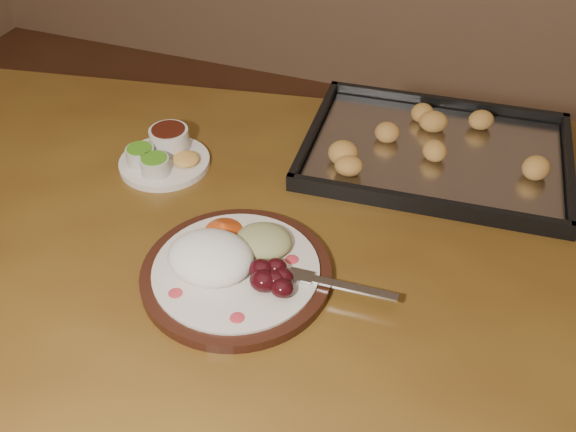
% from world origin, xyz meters
% --- Properties ---
extents(dining_table, '(1.63, 1.15, 0.75)m').
position_xyz_m(dining_table, '(0.24, 0.16, 0.65)').
color(dining_table, brown).
rests_on(dining_table, ground).
extents(dinner_plate, '(0.38, 0.29, 0.07)m').
position_xyz_m(dinner_plate, '(0.20, 0.05, 0.77)').
color(dinner_plate, black).
rests_on(dinner_plate, dining_table).
extents(condiment_saucer, '(0.17, 0.17, 0.06)m').
position_xyz_m(condiment_saucer, '(-0.04, 0.27, 0.77)').
color(condiment_saucer, white).
rests_on(condiment_saucer, dining_table).
extents(baking_tray, '(0.51, 0.39, 0.05)m').
position_xyz_m(baking_tray, '(0.43, 0.47, 0.76)').
color(baking_tray, black).
rests_on(baking_tray, dining_table).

